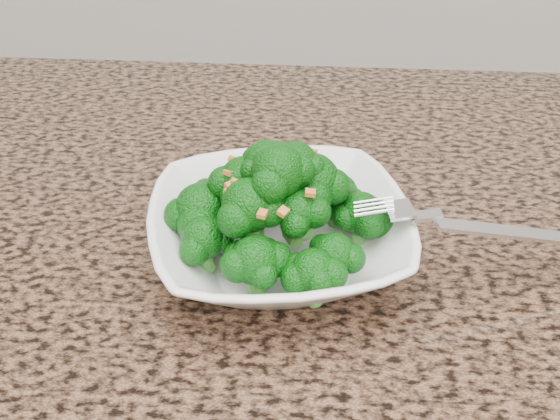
# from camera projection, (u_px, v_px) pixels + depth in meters

# --- Properties ---
(granite_counter) EXTENTS (1.64, 1.04, 0.03)m
(granite_counter) POSITION_uv_depth(u_px,v_px,m) (242.00, 383.00, 0.49)
(granite_counter) COLOR brown
(granite_counter) RESTS_ON cabinet
(bowl) EXTENTS (0.24, 0.24, 0.05)m
(bowl) POSITION_uv_depth(u_px,v_px,m) (280.00, 235.00, 0.56)
(bowl) COLOR white
(bowl) RESTS_ON granite_counter
(broccoli_pile) EXTENTS (0.18, 0.18, 0.07)m
(broccoli_pile) POSITION_uv_depth(u_px,v_px,m) (280.00, 168.00, 0.52)
(broccoli_pile) COLOR #09550A
(broccoli_pile) RESTS_ON bowl
(garlic_topping) EXTENTS (0.11, 0.11, 0.01)m
(garlic_topping) POSITION_uv_depth(u_px,v_px,m) (280.00, 120.00, 0.50)
(garlic_topping) COLOR orange
(garlic_topping) RESTS_ON broccoli_pile
(fork) EXTENTS (0.20, 0.07, 0.01)m
(fork) POSITION_uv_depth(u_px,v_px,m) (432.00, 216.00, 0.53)
(fork) COLOR silver
(fork) RESTS_ON bowl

